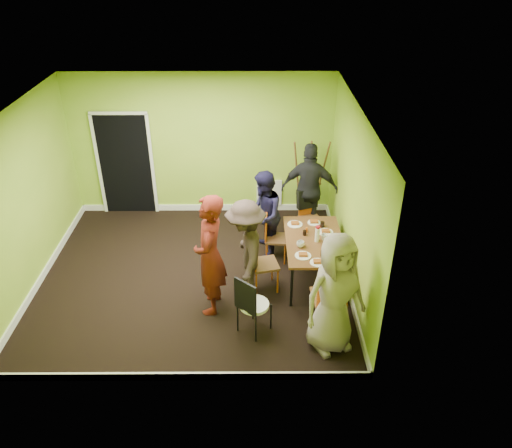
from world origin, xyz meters
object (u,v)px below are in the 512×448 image
(easel, at_px, (309,182))
(orange_bottle, at_px, (307,230))
(thermos, at_px, (317,235))
(person_left_near, at_px, (246,250))
(chair_left_near, at_px, (259,260))
(dining_table, at_px, (314,243))
(chair_front_end, at_px, (330,295))
(chair_bentwood, at_px, (251,303))
(person_front_end, at_px, (335,294))
(chair_back_end, at_px, (308,204))
(person_back_end, at_px, (310,189))
(blue_bottle, at_px, (334,244))
(person_standing, at_px, (210,255))
(chair_left_far, at_px, (272,234))
(person_left_far, at_px, (264,215))

(easel, bearing_deg, orange_bottle, -96.99)
(thermos, distance_m, person_left_near, 1.16)
(chair_left_near, height_order, easel, easel)
(person_left_near, bearing_deg, dining_table, 107.08)
(chair_front_end, distance_m, chair_bentwood, 1.10)
(chair_left_near, relative_size, orange_bottle, 12.16)
(person_front_end, bearing_deg, dining_table, 70.56)
(chair_back_end, distance_m, orange_bottle, 1.17)
(thermos, height_order, person_back_end, person_back_end)
(chair_bentwood, bearing_deg, dining_table, 92.24)
(chair_left_near, height_order, person_back_end, person_back_end)
(blue_bottle, distance_m, person_front_end, 1.27)
(chair_back_end, bearing_deg, orange_bottle, 63.23)
(dining_table, relative_size, chair_back_end, 1.64)
(chair_front_end, relative_size, person_back_end, 0.62)
(easel, distance_m, person_standing, 3.11)
(chair_front_end, bearing_deg, orange_bottle, 92.99)
(chair_left_far, bearing_deg, chair_back_end, 144.75)
(thermos, height_order, orange_bottle, thermos)
(chair_bentwood, bearing_deg, chair_front_end, 43.57)
(chair_left_far, xyz_separation_m, chair_left_near, (-0.22, -0.84, 0.05))
(thermos, bearing_deg, person_left_far, 136.83)
(dining_table, height_order, thermos, thermos)
(person_front_end, bearing_deg, chair_back_end, 68.10)
(chair_bentwood, relative_size, thermos, 3.94)
(chair_left_near, distance_m, chair_back_end, 1.89)
(dining_table, distance_m, blue_bottle, 0.40)
(dining_table, distance_m, person_left_far, 1.08)
(easel, xyz_separation_m, person_left_far, (-0.89, -1.17, -0.05))
(person_standing, distance_m, person_back_end, 2.76)
(chair_bentwood, height_order, blue_bottle, chair_bentwood)
(chair_bentwood, xyz_separation_m, person_standing, (-0.59, 0.56, 0.42))
(person_left_far, bearing_deg, blue_bottle, 47.25)
(chair_left_near, height_order, person_front_end, person_front_end)
(chair_left_far, xyz_separation_m, person_standing, (-0.94, -1.29, 0.45))
(easel, distance_m, person_back_end, 0.41)
(orange_bottle, bearing_deg, person_left_near, -147.16)
(easel, relative_size, blue_bottle, 9.06)
(person_left_far, bearing_deg, orange_bottle, 55.09)
(blue_bottle, bearing_deg, dining_table, 134.47)
(chair_front_end, distance_m, person_standing, 1.79)
(dining_table, relative_size, chair_left_far, 1.69)
(thermos, bearing_deg, person_standing, -157.41)
(chair_back_end, relative_size, orange_bottle, 11.27)
(chair_bentwood, relative_size, blue_bottle, 5.14)
(chair_left_far, xyz_separation_m, person_back_end, (0.71, 0.92, 0.38))
(person_left_far, bearing_deg, chair_front_end, 25.49)
(chair_front_end, bearing_deg, person_left_near, 140.10)
(chair_front_end, xyz_separation_m, person_standing, (-1.68, 0.50, 0.33))
(person_standing, relative_size, person_left_near, 1.16)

